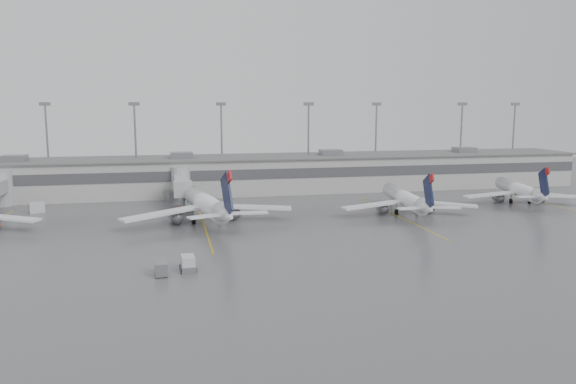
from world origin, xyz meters
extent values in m
plane|color=#555557|center=(0.00, 0.00, 0.00)|extent=(260.00, 260.00, 0.00)
cube|color=#ADAEA8|center=(0.00, 58.00, 4.00)|extent=(150.00, 16.00, 8.00)
cube|color=#47474C|center=(0.00, 49.95, 5.00)|extent=(150.00, 0.15, 2.20)
cube|color=#606060|center=(0.00, 58.00, 8.05)|extent=(152.00, 17.00, 0.30)
cube|color=slate|center=(-55.00, 58.00, 8.80)|extent=(5.00, 4.00, 1.30)
cube|color=slate|center=(50.00, 58.00, 8.80)|extent=(5.00, 4.00, 1.30)
cylinder|color=gray|center=(-50.00, 67.50, 10.00)|extent=(0.44, 0.44, 20.00)
cube|color=slate|center=(-50.00, 67.50, 20.20)|extent=(2.40, 0.50, 0.80)
cylinder|color=gray|center=(-30.00, 60.00, 10.00)|extent=(0.44, 0.44, 20.00)
cube|color=slate|center=(-30.00, 60.00, 20.20)|extent=(2.40, 0.50, 0.80)
cylinder|color=gray|center=(-10.00, 67.50, 10.00)|extent=(0.44, 0.44, 20.00)
cube|color=slate|center=(-10.00, 67.50, 20.20)|extent=(2.40, 0.50, 0.80)
cylinder|color=gray|center=(10.00, 60.00, 10.00)|extent=(0.44, 0.44, 20.00)
cube|color=slate|center=(10.00, 60.00, 20.20)|extent=(2.40, 0.50, 0.80)
cylinder|color=gray|center=(30.00, 67.50, 10.00)|extent=(0.44, 0.44, 20.00)
cube|color=slate|center=(30.00, 67.50, 20.20)|extent=(2.40, 0.50, 0.80)
cylinder|color=gray|center=(50.00, 60.00, 10.00)|extent=(0.44, 0.44, 20.00)
cube|color=slate|center=(50.00, 60.00, 20.20)|extent=(2.40, 0.50, 0.80)
cylinder|color=gray|center=(70.00, 67.50, 10.00)|extent=(0.44, 0.44, 20.00)
cube|color=slate|center=(70.00, 67.50, 20.20)|extent=(2.40, 0.50, 0.80)
cylinder|color=#A3A5A8|center=(-55.50, 50.00, 3.50)|extent=(4.00, 4.00, 7.00)
cylinder|color=#A3A5A8|center=(-20.50, 50.00, 3.50)|extent=(4.00, 4.00, 7.00)
cube|color=#A3A5A8|center=(-20.50, 43.50, 4.30)|extent=(2.80, 13.00, 2.60)
cube|color=#A3A5A8|center=(-20.50, 36.00, 4.30)|extent=(3.40, 2.40, 3.00)
cylinder|color=gray|center=(-20.50, 36.00, 1.40)|extent=(0.70, 0.70, 2.80)
cube|color=black|center=(-20.50, 36.00, 0.35)|extent=(2.20, 1.20, 0.70)
cube|color=gold|center=(-17.50, 24.00, 0.01)|extent=(0.25, 40.00, 0.01)
cube|color=gold|center=(17.50, 24.00, 0.01)|extent=(0.25, 40.00, 0.01)
cube|color=gold|center=(52.50, 24.00, 0.01)|extent=(0.25, 40.00, 0.01)
cube|color=white|center=(-49.52, 25.78, 2.16)|extent=(12.72, 7.38, 0.34)
cylinder|color=white|center=(-17.29, 26.77, 3.27)|extent=(7.34, 24.17, 3.27)
cone|color=white|center=(-19.61, 40.07, 3.27)|extent=(3.74, 3.57, 3.27)
cone|color=white|center=(-14.80, 12.50, 3.70)|extent=(4.16, 5.93, 3.27)
cube|color=white|center=(-24.28, 22.45, 2.40)|extent=(13.84, 9.13, 0.38)
cube|color=white|center=(-9.26, 25.08, 2.40)|extent=(14.42, 4.80, 0.38)
cube|color=#080F33|center=(-14.70, 11.96, 6.86)|extent=(1.38, 6.10, 7.12)
cube|color=#990B0E|center=(-14.46, 10.57, 9.69)|extent=(0.70, 2.23, 2.07)
cylinder|color=black|center=(-18.98, 36.42, 0.49)|extent=(0.54, 1.03, 0.98)
cylinder|color=black|center=(-19.17, 24.23, 0.60)|extent=(0.69, 1.26, 1.20)
cylinder|color=black|center=(-14.66, 25.02, 0.60)|extent=(0.69, 1.26, 1.20)
cylinder|color=white|center=(19.91, 26.13, 2.80)|extent=(5.20, 20.76, 2.80)
cone|color=white|center=(21.27, 37.64, 2.80)|extent=(3.09, 2.93, 2.80)
cone|color=white|center=(18.45, 13.78, 3.18)|extent=(3.33, 4.97, 2.80)
cube|color=white|center=(13.10, 24.30, 2.06)|extent=(12.40, 4.76, 0.33)
cube|color=white|center=(26.10, 22.76, 2.06)|extent=(12.06, 7.29, 0.33)
cube|color=#080F33|center=(18.39, 13.32, 5.89)|extent=(0.90, 5.26, 6.12)
cube|color=#990B0E|center=(18.25, 12.11, 8.32)|extent=(0.50, 1.91, 1.78)
cylinder|color=black|center=(20.89, 34.49, 0.42)|extent=(0.42, 0.87, 0.84)
cylinder|color=black|center=(17.74, 24.50, 0.51)|extent=(0.54, 1.07, 1.03)
cylinder|color=black|center=(21.64, 24.04, 0.51)|extent=(0.54, 1.07, 1.03)
cylinder|color=white|center=(47.66, 31.88, 2.71)|extent=(7.47, 19.92, 2.71)
cone|color=white|center=(50.39, 42.74, 2.71)|extent=(3.24, 3.11, 2.71)
cone|color=white|center=(44.73, 20.24, 3.07)|extent=(3.73, 5.04, 2.71)
cube|color=white|center=(40.92, 30.97, 1.99)|extent=(11.87, 3.14, 0.32)
cube|color=white|center=(53.18, 27.89, 1.99)|extent=(11.19, 8.23, 0.32)
cube|color=#080F33|center=(44.62, 19.80, 5.69)|extent=(1.50, 5.00, 5.90)
cube|color=#990B0E|center=(44.34, 18.66, 8.03)|extent=(0.71, 1.84, 1.71)
cylinder|color=black|center=(49.65, 39.76, 0.41)|extent=(0.50, 0.86, 0.81)
cylinder|color=black|center=(45.38, 30.59, 0.50)|extent=(0.64, 1.06, 0.99)
cylinder|color=black|center=(49.06, 29.67, 0.50)|extent=(0.64, 1.06, 0.99)
cube|color=silver|center=(-21.15, -3.02, 0.93)|extent=(1.69, 2.57, 1.86)
cube|color=slate|center=(-21.15, -3.02, 0.36)|extent=(1.92, 3.00, 0.72)
cylinder|color=black|center=(-22.04, -2.03, 0.29)|extent=(0.26, 0.59, 0.58)
cylinder|color=black|center=(-20.38, -1.94, 0.29)|extent=(0.26, 0.59, 0.58)
cylinder|color=black|center=(-21.92, -4.10, 0.29)|extent=(0.26, 0.59, 0.58)
cylinder|color=black|center=(-20.27, -4.00, 0.29)|extent=(0.26, 0.59, 0.58)
cube|color=slate|center=(-24.35, -4.22, 0.85)|extent=(1.58, 2.59, 1.52)
cylinder|color=black|center=(-25.03, -3.36, 0.25)|extent=(0.23, 0.51, 0.50)
cylinder|color=black|center=(-23.67, -5.08, 0.25)|extent=(0.23, 0.51, 0.50)
cube|color=silver|center=(-47.49, 40.76, 0.95)|extent=(3.17, 2.71, 1.90)
cube|color=silver|center=(-18.27, 40.60, 0.91)|extent=(2.71, 1.94, 1.82)
cube|color=silver|center=(25.98, 38.52, 0.77)|extent=(2.48, 1.98, 1.53)
cube|color=slate|center=(-22.55, 47.57, 1.09)|extent=(3.19, 4.01, 2.19)
cone|color=#FF3E05|center=(-21.31, 39.26, 0.33)|extent=(0.41, 0.41, 0.65)
cone|color=#FF3E05|center=(13.55, 31.49, 0.35)|extent=(0.44, 0.44, 0.71)
cone|color=#FF3E05|center=(46.21, 31.43, 0.37)|extent=(0.46, 0.46, 0.74)
camera|label=1|loc=(-23.26, -70.30, 20.09)|focal=35.00mm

